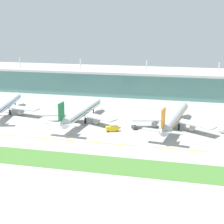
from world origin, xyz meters
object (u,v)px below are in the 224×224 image
at_px(airliner_far_middle, 174,118).
at_px(fuel_truck, 113,128).
at_px(airliner_near_middle, 81,112).
at_px(pushback_tug, 135,127).
at_px(airliner_nearest, 5,105).
at_px(baggage_cart, 223,131).

bearing_deg(airliner_far_middle, fuel_truck, -159.13).
xyz_separation_m(airliner_near_middle, airliner_far_middle, (56.27, 0.02, 0.00)).
xyz_separation_m(airliner_near_middle, fuel_truck, (22.67, -12.79, -4.19)).
height_order(airliner_far_middle, fuel_truck, airliner_far_middle).
distance_m(airliner_near_middle, fuel_truck, 26.36).
xyz_separation_m(pushback_tug, fuel_truck, (-11.47, -7.14, 1.16)).
relative_size(airliner_nearest, airliner_far_middle, 0.92).
xyz_separation_m(airliner_near_middle, pushback_tug, (34.14, -5.65, -5.35)).
height_order(airliner_nearest, pushback_tug, airliner_nearest).
xyz_separation_m(airliner_nearest, baggage_cart, (138.40, -7.82, -5.18)).
bearing_deg(airliner_far_middle, airliner_nearest, 176.84).
relative_size(airliner_far_middle, pushback_tug, 13.05).
relative_size(fuel_truck, baggage_cart, 1.92).
xyz_separation_m(airliner_far_middle, pushback_tug, (-22.13, -5.67, -5.35)).
bearing_deg(airliner_near_middle, airliner_nearest, 173.60).
xyz_separation_m(airliner_nearest, fuel_truck, (77.76, -18.96, -4.18)).
distance_m(airliner_nearest, airliner_far_middle, 111.53).
bearing_deg(airliner_nearest, pushback_tug, -7.55).
distance_m(pushback_tug, fuel_truck, 13.56).
bearing_deg(airliner_nearest, airliner_far_middle, -3.16).
distance_m(airliner_near_middle, baggage_cart, 83.49).
bearing_deg(airliner_far_middle, pushback_tug, -165.62).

